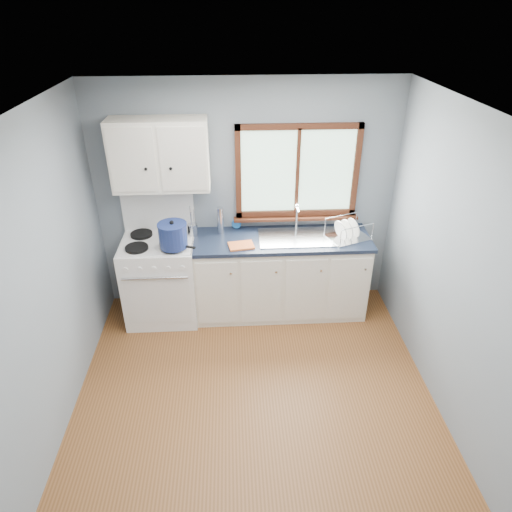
{
  "coord_description": "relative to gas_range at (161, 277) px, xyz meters",
  "views": [
    {
      "loc": [
        -0.16,
        -2.76,
        3.16
      ],
      "look_at": [
        0.05,
        0.9,
        1.05
      ],
      "focal_mm": 32.0,
      "sensor_mm": 36.0,
      "label": 1
    }
  ],
  "objects": [
    {
      "name": "floor",
      "position": [
        0.95,
        -1.47,
        -0.5
      ],
      "size": [
        3.2,
        3.6,
        0.02
      ],
      "primitive_type": "cube",
      "color": "brown",
      "rests_on": "ground"
    },
    {
      "name": "ceiling",
      "position": [
        0.95,
        -1.47,
        2.02
      ],
      "size": [
        3.2,
        3.6,
        0.02
      ],
      "primitive_type": "cube",
      "color": "white",
      "rests_on": "wall_back"
    },
    {
      "name": "wall_back",
      "position": [
        0.95,
        0.34,
        0.76
      ],
      "size": [
        3.2,
        0.02,
        2.5
      ],
      "primitive_type": "cube",
      "color": "gray",
      "rests_on": "ground"
    },
    {
      "name": "wall_left",
      "position": [
        -0.66,
        -1.47,
        0.76
      ],
      "size": [
        0.02,
        3.6,
        2.5
      ],
      "primitive_type": "cube",
      "color": "gray",
      "rests_on": "ground"
    },
    {
      "name": "wall_right",
      "position": [
        2.56,
        -1.47,
        0.76
      ],
      "size": [
        0.02,
        3.6,
        2.5
      ],
      "primitive_type": "cube",
      "color": "gray",
      "rests_on": "ground"
    },
    {
      "name": "gas_range",
      "position": [
        0.0,
        0.0,
        0.0
      ],
      "size": [
        0.76,
        0.69,
        1.36
      ],
      "color": "white",
      "rests_on": "floor"
    },
    {
      "name": "base_cabinets",
      "position": [
        1.31,
        0.02,
        -0.08
      ],
      "size": [
        1.85,
        0.6,
        0.88
      ],
      "color": "silver",
      "rests_on": "floor"
    },
    {
      "name": "countertop",
      "position": [
        1.31,
        0.02,
        0.41
      ],
      "size": [
        1.89,
        0.64,
        0.04
      ],
      "primitive_type": "cube",
      "color": "black",
      "rests_on": "base_cabinets"
    },
    {
      "name": "sink",
      "position": [
        1.49,
        0.02,
        0.37
      ],
      "size": [
        0.84,
        0.46,
        0.44
      ],
      "color": "silver",
      "rests_on": "countertop"
    },
    {
      "name": "window",
      "position": [
        1.48,
        0.3,
        0.98
      ],
      "size": [
        1.36,
        0.1,
        1.03
      ],
      "color": "#9EC6A8",
      "rests_on": "wall_back"
    },
    {
      "name": "upper_cabinets",
      "position": [
        0.1,
        0.15,
        1.31
      ],
      "size": [
        0.95,
        0.35,
        0.7
      ],
      "color": "silver",
      "rests_on": "wall_back"
    },
    {
      "name": "skillet",
      "position": [
        0.18,
        -0.17,
        0.49
      ],
      "size": [
        0.4,
        0.33,
        0.05
      ],
      "rotation": [
        0.0,
        0.0,
        -0.39
      ],
      "color": "black",
      "rests_on": "gas_range"
    },
    {
      "name": "stockpot",
      "position": [
        0.2,
        -0.17,
        0.59
      ],
      "size": [
        0.32,
        0.32,
        0.29
      ],
      "rotation": [
        0.0,
        0.0,
        0.09
      ],
      "color": "navy",
      "rests_on": "gas_range"
    },
    {
      "name": "utensil_crock",
      "position": [
        0.37,
        0.13,
        0.5
      ],
      "size": [
        0.13,
        0.13,
        0.34
      ],
      "rotation": [
        0.0,
        0.0,
        -0.21
      ],
      "color": "silver",
      "rests_on": "countertop"
    },
    {
      "name": "thermos",
      "position": [
        0.66,
        0.18,
        0.57
      ],
      "size": [
        0.07,
        0.07,
        0.3
      ],
      "primitive_type": "cylinder",
      "rotation": [
        0.0,
        0.0,
        -0.08
      ],
      "color": "silver",
      "rests_on": "countertop"
    },
    {
      "name": "soap_bottle",
      "position": [
        0.83,
        0.25,
        0.56
      ],
      "size": [
        0.11,
        0.11,
        0.27
      ],
      "primitive_type": "imported",
      "rotation": [
        0.0,
        0.0,
        -0.06
      ],
      "color": "#1F65B2",
      "rests_on": "countertop"
    },
    {
      "name": "dish_towel",
      "position": [
        0.87,
        -0.14,
        0.44
      ],
      "size": [
        0.28,
        0.22,
        0.02
      ],
      "primitive_type": "cube",
      "rotation": [
        0.0,
        0.0,
        0.16
      ],
      "color": "#D66530",
      "rests_on": "countertop"
    },
    {
      "name": "dish_rack",
      "position": [
        2.0,
        -0.02,
        0.48
      ],
      "size": [
        0.5,
        0.44,
        0.22
      ],
      "rotation": [
        0.0,
        0.0,
        0.37
      ],
      "color": "silver",
      "rests_on": "countertop"
    }
  ]
}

